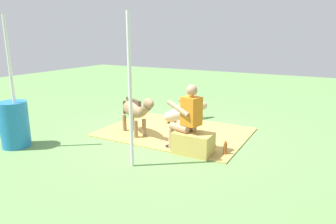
{
  "coord_description": "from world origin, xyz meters",
  "views": [
    {
      "loc": [
        -3.12,
        5.55,
        2.13
      ],
      "look_at": [
        -0.12,
        0.08,
        0.55
      ],
      "focal_mm": 32.64,
      "sensor_mm": 36.0,
      "label": 1
    }
  ],
  "objects_px": {
    "tent_pole_left": "(130,93)",
    "pony_lying": "(182,114)",
    "hay_bale": "(193,143)",
    "tent_pole_right": "(12,84)",
    "soda_bottle": "(225,148)",
    "person_seated": "(187,116)",
    "pony_standing": "(135,110)",
    "water_barrel": "(15,124)"
  },
  "relations": [
    {
      "from": "tent_pole_left",
      "to": "tent_pole_right",
      "type": "xyz_separation_m",
      "value": [
        2.41,
        0.35,
        0.0
      ]
    },
    {
      "from": "pony_standing",
      "to": "tent_pole_left",
      "type": "height_order",
      "value": "tent_pole_left"
    },
    {
      "from": "person_seated",
      "to": "pony_standing",
      "type": "relative_size",
      "value": 1.05
    },
    {
      "from": "pony_lying",
      "to": "person_seated",
      "type": "bearing_deg",
      "value": 118.06
    },
    {
      "from": "tent_pole_left",
      "to": "tent_pole_right",
      "type": "relative_size",
      "value": 1.0
    },
    {
      "from": "pony_standing",
      "to": "water_barrel",
      "type": "distance_m",
      "value": 2.38
    },
    {
      "from": "person_seated",
      "to": "tent_pole_left",
      "type": "height_order",
      "value": "tent_pole_left"
    },
    {
      "from": "soda_bottle",
      "to": "tent_pole_left",
      "type": "distance_m",
      "value": 2.03
    },
    {
      "from": "tent_pole_right",
      "to": "pony_lying",
      "type": "bearing_deg",
      "value": -121.73
    },
    {
      "from": "pony_standing",
      "to": "soda_bottle",
      "type": "distance_m",
      "value": 2.12
    },
    {
      "from": "person_seated",
      "to": "tent_pole_left",
      "type": "bearing_deg",
      "value": 63.4
    },
    {
      "from": "water_barrel",
      "to": "pony_lying",
      "type": "bearing_deg",
      "value": -123.46
    },
    {
      "from": "water_barrel",
      "to": "tent_pole_right",
      "type": "bearing_deg",
      "value": 167.87
    },
    {
      "from": "person_seated",
      "to": "pony_standing",
      "type": "xyz_separation_m",
      "value": [
        1.38,
        -0.34,
        -0.13
      ]
    },
    {
      "from": "person_seated",
      "to": "water_barrel",
      "type": "xyz_separation_m",
      "value": [
        3.04,
        1.35,
        -0.24
      ]
    },
    {
      "from": "pony_standing",
      "to": "water_barrel",
      "type": "bearing_deg",
      "value": 45.48
    },
    {
      "from": "hay_bale",
      "to": "person_seated",
      "type": "height_order",
      "value": "person_seated"
    },
    {
      "from": "pony_standing",
      "to": "pony_lying",
      "type": "relative_size",
      "value": 0.94
    },
    {
      "from": "pony_standing",
      "to": "soda_bottle",
      "type": "xyz_separation_m",
      "value": [
        -2.08,
        0.17,
        -0.42
      ]
    },
    {
      "from": "water_barrel",
      "to": "tent_pole_left",
      "type": "relative_size",
      "value": 0.36
    },
    {
      "from": "soda_bottle",
      "to": "tent_pole_right",
      "type": "relative_size",
      "value": 0.12
    },
    {
      "from": "hay_bale",
      "to": "soda_bottle",
      "type": "distance_m",
      "value": 0.58
    },
    {
      "from": "pony_lying",
      "to": "tent_pole_left",
      "type": "distance_m",
      "value": 3.05
    },
    {
      "from": "pony_standing",
      "to": "pony_lying",
      "type": "height_order",
      "value": "pony_standing"
    },
    {
      "from": "pony_lying",
      "to": "water_barrel",
      "type": "relative_size",
      "value": 1.46
    },
    {
      "from": "water_barrel",
      "to": "tent_pole_left",
      "type": "xyz_separation_m",
      "value": [
        -2.53,
        -0.33,
        0.79
      ]
    },
    {
      "from": "person_seated",
      "to": "tent_pole_right",
      "type": "xyz_separation_m",
      "value": [
        2.92,
        1.38,
        0.55
      ]
    },
    {
      "from": "person_seated",
      "to": "water_barrel",
      "type": "relative_size",
      "value": 1.43
    },
    {
      "from": "pony_lying",
      "to": "tent_pole_right",
      "type": "xyz_separation_m",
      "value": [
        1.96,
        3.18,
        1.05
      ]
    },
    {
      "from": "tent_pole_left",
      "to": "soda_bottle",
      "type": "bearing_deg",
      "value": -135.36
    },
    {
      "from": "water_barrel",
      "to": "tent_pole_right",
      "type": "xyz_separation_m",
      "value": [
        -0.12,
        0.03,
        0.79
      ]
    },
    {
      "from": "water_barrel",
      "to": "tent_pole_right",
      "type": "height_order",
      "value": "tent_pole_right"
    },
    {
      "from": "hay_bale",
      "to": "tent_pole_right",
      "type": "height_order",
      "value": "tent_pole_right"
    },
    {
      "from": "person_seated",
      "to": "pony_lying",
      "type": "height_order",
      "value": "person_seated"
    },
    {
      "from": "soda_bottle",
      "to": "tent_pole_left",
      "type": "relative_size",
      "value": 0.12
    },
    {
      "from": "water_barrel",
      "to": "pony_standing",
      "type": "bearing_deg",
      "value": -134.52
    },
    {
      "from": "tent_pole_left",
      "to": "pony_lying",
      "type": "bearing_deg",
      "value": -80.98
    },
    {
      "from": "pony_lying",
      "to": "tent_pole_right",
      "type": "relative_size",
      "value": 0.52
    },
    {
      "from": "hay_bale",
      "to": "soda_bottle",
      "type": "xyz_separation_m",
      "value": [
        -0.55,
        -0.2,
        -0.06
      ]
    },
    {
      "from": "pony_lying",
      "to": "tent_pole_left",
      "type": "relative_size",
      "value": 0.52
    },
    {
      "from": "pony_lying",
      "to": "tent_pole_right",
      "type": "bearing_deg",
      "value": 58.27
    },
    {
      "from": "person_seated",
      "to": "soda_bottle",
      "type": "xyz_separation_m",
      "value": [
        -0.7,
        -0.17,
        -0.55
      ]
    }
  ]
}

